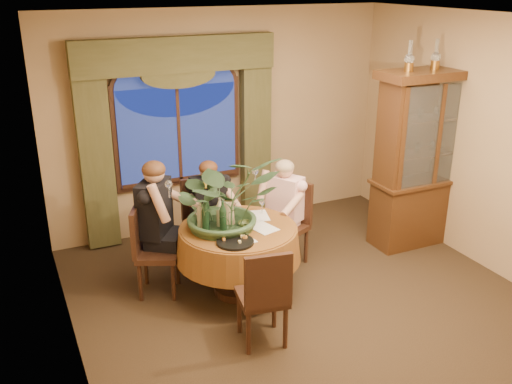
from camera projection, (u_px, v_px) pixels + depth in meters
name	position (u px, v px, depth m)	size (l,w,h in m)	color
floor	(316.00, 312.00, 5.70)	(5.00, 5.00, 0.00)	black
wall_back	(221.00, 120.00, 7.32)	(4.50, 4.50, 0.00)	#9B7C53
wall_right	(503.00, 150.00, 6.08)	(5.00, 5.00, 0.00)	#9B7C53
ceiling	(329.00, 21.00, 4.70)	(5.00, 5.00, 0.00)	white
window	(179.00, 134.00, 7.06)	(1.62, 0.10, 1.32)	navy
arched_transom	(176.00, 71.00, 6.79)	(1.60, 0.06, 0.44)	navy
drapery_left	(96.00, 155.00, 6.66)	(0.38, 0.14, 2.32)	#40401F
drapery_right	(256.00, 136.00, 7.47)	(0.38, 0.14, 2.32)	#40401F
swag_valance	(177.00, 55.00, 6.65)	(2.45, 0.16, 0.42)	#40401F
dining_table	(239.00, 260.00, 5.94)	(1.29, 1.29, 0.75)	#8E300D
china_cabinet	(425.00, 159.00, 6.87)	(1.33, 0.53, 2.15)	#371E0D
oil_lamp_left	(410.00, 56.00, 6.28)	(0.11, 0.11, 0.34)	#A5722D
oil_lamp_center	(436.00, 54.00, 6.42)	(0.11, 0.11, 0.34)	#A5722D
oil_lamp_right	(461.00, 52.00, 6.57)	(0.11, 0.11, 0.34)	#A5722D
chair_right	(286.00, 226.00, 6.49)	(0.42, 0.42, 0.96)	black
chair_back_right	(206.00, 222.00, 6.58)	(0.42, 0.42, 0.96)	black
chair_back	(158.00, 251.00, 5.89)	(0.42, 0.42, 0.96)	black
chair_front_left	(262.00, 294.00, 5.09)	(0.42, 0.42, 0.96)	black
person_pink	(285.00, 211.00, 6.51)	(0.45, 0.41, 1.25)	beige
person_back	(155.00, 224.00, 5.98)	(0.50, 0.46, 1.41)	black
person_scarf	(209.00, 212.00, 6.52)	(0.44, 0.41, 1.23)	black
stoneware_vase	(228.00, 213.00, 5.80)	(0.14, 0.14, 0.26)	tan
centerpiece_plant	(224.00, 164.00, 5.59)	(1.07, 1.19, 0.93)	#325030
olive_bowl	(245.00, 224.00, 5.81)	(0.15, 0.15, 0.05)	#4A5A2C
cheese_platter	(235.00, 242.00, 5.45)	(0.36, 0.36, 0.02)	black
wine_bottle_0	(220.00, 213.00, 5.71)	(0.07, 0.07, 0.33)	tan
wine_bottle_1	(205.00, 218.00, 5.61)	(0.07, 0.07, 0.33)	black
wine_bottle_2	(206.00, 211.00, 5.77)	(0.07, 0.07, 0.33)	black
wine_bottle_3	(200.00, 216.00, 5.65)	(0.07, 0.07, 0.33)	tan
wine_bottle_4	(223.00, 217.00, 5.62)	(0.07, 0.07, 0.33)	black
tasting_paper_0	(263.00, 228.00, 5.77)	(0.21, 0.30, 0.00)	white
tasting_paper_1	(258.00, 216.00, 6.06)	(0.21, 0.30, 0.00)	white
tasting_paper_2	(241.00, 239.00, 5.53)	(0.21, 0.30, 0.00)	white
wine_glass_person_pink	(262.00, 206.00, 6.09)	(0.07, 0.07, 0.18)	silver
wine_glass_person_back	(198.00, 216.00, 5.85)	(0.07, 0.07, 0.18)	silver
wine_glass_person_scarf	(222.00, 205.00, 6.13)	(0.07, 0.07, 0.18)	silver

